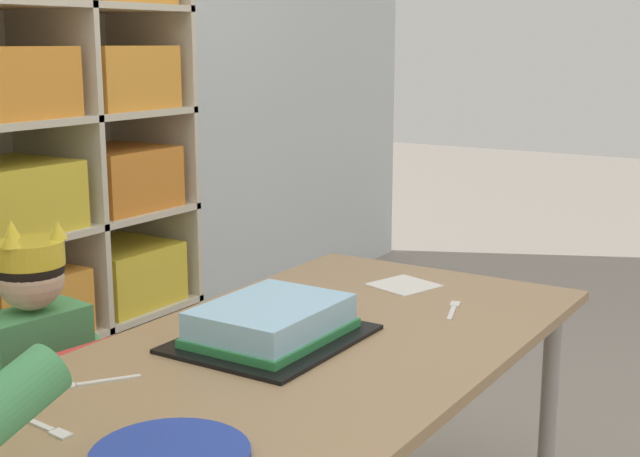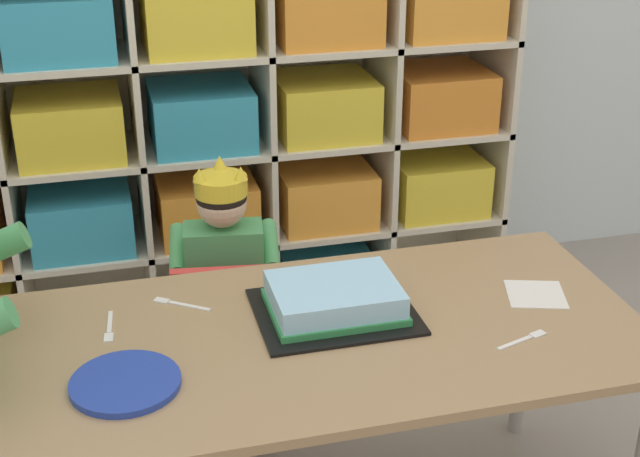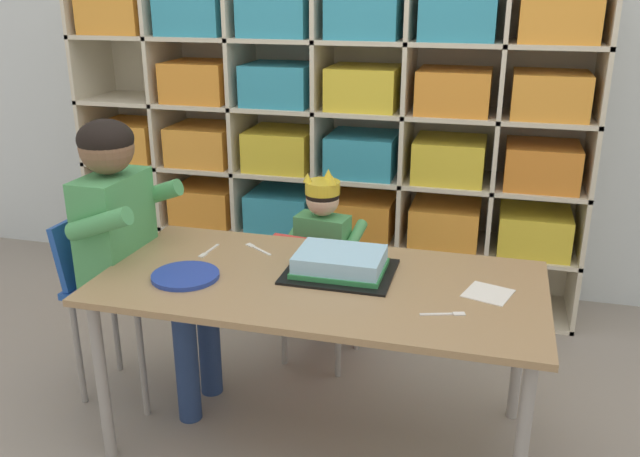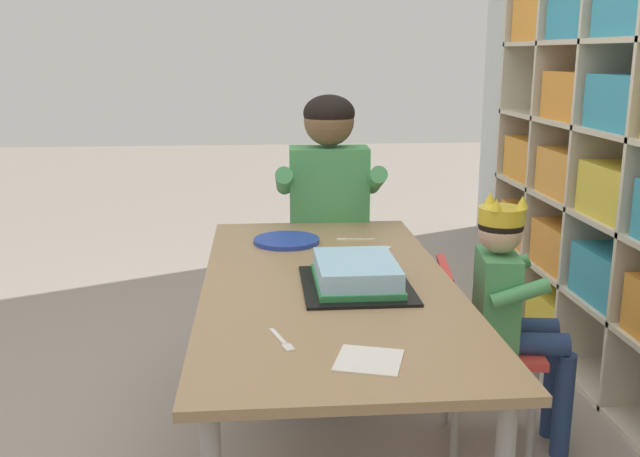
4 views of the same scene
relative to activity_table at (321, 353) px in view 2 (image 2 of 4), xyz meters
The scene contains 10 objects.
storage_cubby_shelf 1.24m from the activity_table, 104.36° to the left, with size 2.47×0.39×1.59m.
activity_table is the anchor object (origin of this frame).
classroom_chair_blue 0.53m from the activity_table, 106.30° to the left, with size 0.34×0.35×0.59m.
child_with_crown 0.59m from the activity_table, 102.32° to the left, with size 0.32×0.32×0.82m.
birthday_cake_on_tray 0.12m from the activity_table, 54.92° to the left, with size 0.36×0.29×0.08m.
paper_plate_stack 0.44m from the activity_table, 166.82° to the right, with size 0.22×0.22×0.01m, color #233DA3.
paper_napkin_square 0.54m from the activity_table, ahead, with size 0.13×0.13×0.00m, color white.
fork_at_table_front_edge 0.44m from the activity_table, 18.87° to the right, with size 0.13×0.05×0.00m.
fork_by_napkin 0.47m from the activity_table, 164.14° to the left, with size 0.03×0.13×0.00m.
fork_beside_plate_stack 0.36m from the activity_table, 145.43° to the left, with size 0.13×0.09×0.00m.
Camera 2 is at (-0.43, -1.66, 1.66)m, focal length 51.15 mm.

